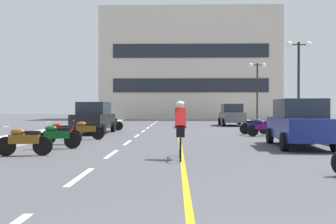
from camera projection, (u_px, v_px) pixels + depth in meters
name	position (u px, v px, depth m)	size (l,w,h in m)	color
ground_plane	(175.00, 132.00, 23.18)	(140.00, 140.00, 0.00)	#47474C
curb_left	(71.00, 128.00, 26.33)	(2.40, 72.00, 0.12)	#B7B2A8
curb_right	(280.00, 129.00, 26.04)	(2.40, 72.00, 0.12)	#B7B2A8
lane_dash_1	(80.00, 176.00, 8.23)	(0.14, 2.20, 0.01)	silver
lane_dash_2	(112.00, 154.00, 12.23)	(0.14, 2.20, 0.01)	silver
lane_dash_3	(127.00, 143.00, 16.22)	(0.14, 2.20, 0.01)	silver
lane_dash_4	(137.00, 136.00, 20.22)	(0.14, 2.20, 0.01)	silver
lane_dash_5	(143.00, 131.00, 24.22)	(0.14, 2.20, 0.01)	silver
lane_dash_6	(148.00, 128.00, 28.22)	(0.14, 2.20, 0.01)	silver
lane_dash_7	(151.00, 125.00, 32.22)	(0.14, 2.20, 0.01)	silver
lane_dash_8	(154.00, 123.00, 36.22)	(0.14, 2.20, 0.01)	silver
lane_dash_9	(156.00, 122.00, 40.22)	(0.14, 2.20, 0.01)	silver
lane_dash_10	(158.00, 121.00, 44.22)	(0.14, 2.20, 0.01)	silver
lane_dash_11	(159.00, 120.00, 48.22)	(0.14, 2.20, 0.01)	silver
centre_line_yellow	(178.00, 129.00, 26.18)	(0.12, 66.00, 0.01)	gold
office_building	(189.00, 66.00, 51.29)	(22.93, 8.57, 14.26)	beige
street_lamp_mid	(299.00, 66.00, 21.70)	(1.46, 0.36, 5.16)	black
street_lamp_far	(257.00, 79.00, 32.31)	(1.46, 0.36, 5.19)	black
parked_car_near	(299.00, 123.00, 14.39)	(2.15, 4.31, 1.82)	black
parked_car_mid	(94.00, 118.00, 22.11)	(2.03, 4.25, 1.82)	black
parked_car_far	(232.00, 115.00, 31.72)	(1.92, 4.20, 1.82)	black
motorcycle_3	(24.00, 141.00, 11.78)	(1.70, 0.60, 0.92)	black
motorcycle_4	(56.00, 136.00, 13.75)	(1.68, 0.64, 0.92)	black
motorcycle_5	(61.00, 133.00, 15.45)	(1.70, 0.60, 0.92)	black
motorcycle_6	(86.00, 130.00, 17.63)	(1.68, 0.66, 0.92)	black
motorcycle_7	(264.00, 127.00, 19.65)	(1.69, 0.60, 0.92)	black
motorcycle_8	(255.00, 126.00, 21.51)	(1.70, 0.60, 0.92)	black
motorcycle_9	(110.00, 123.00, 24.81)	(1.66, 0.72, 0.92)	black
cyclist_rider	(180.00, 128.00, 11.08)	(0.42, 1.77, 1.71)	black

